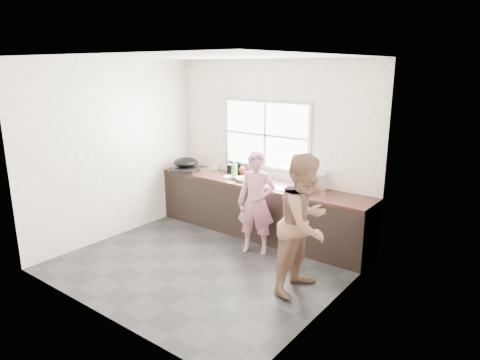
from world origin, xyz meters
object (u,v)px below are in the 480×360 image
Objects in this scene: bowl_crabs at (305,188)px; burner at (185,170)px; cutting_board at (248,179)px; bottle_green at (234,168)px; dish_rack at (313,181)px; woman at (256,206)px; bowl_held at (266,186)px; pot_lid_right at (212,169)px; bowl_mince at (247,179)px; pot_lid_left at (203,170)px; wok at (186,162)px; black_pot at (233,168)px; bottle_brown_tall at (235,168)px; bottle_brown_short at (243,169)px; plate_food at (230,177)px; person_side at (305,224)px; glass_jar at (216,167)px.

burner is (-2.18, -0.23, -0.00)m from bowl_crabs.
bottle_green is (-0.34, 0.09, 0.11)m from cutting_board.
bowl_crabs is at bearing -155.49° from dish_rack.
bowl_held is (-0.08, 0.34, 0.21)m from woman.
bowl_crabs reaches higher than pot_lid_right.
bowl_mince reaches higher than pot_lid_left.
wok is 1.56× the size of pot_lid_left.
wok reaches higher than black_pot.
bottle_brown_tall reaches higher than bowl_mince.
wok reaches higher than bowl_mince.
bowl_mince is 1.07m from dish_rack.
cutting_board is 0.38m from bottle_brown_short.
bottle_brown_short is 0.68× the size of pot_lid_left.
bowl_mince is at bearing -29.91° from black_pot.
burner is (-1.20, -0.13, 0.00)m from bowl_mince.
person_side is at bearing -28.59° from plate_food.
plate_food is at bearing -88.00° from bottle_green.
glass_jar is at bearing 163.67° from bottle_green.
person_side is at bearing -27.27° from pot_lid_right.
burner is 2.27m from dish_rack.
woman is 3.28× the size of wok.
glass_jar is (-0.58, 0.00, -0.05)m from bottle_brown_short.
bottle_brown_short is 0.59m from glass_jar.
cutting_board is 1.26m from wok.
plate_food is 0.87m from burner.
glass_jar reaches higher than bowl_mince.
dish_rack is at bearing -3.25° from glass_jar.
woman is 1.12m from bottle_green.
bottle_brown_tall is at bearing 151.67° from cutting_board.
burner is (-0.72, -0.41, -0.05)m from black_pot.
bowl_crabs is 0.92× the size of black_pot.
person_side is at bearing -35.18° from bottle_brown_short.
bottle_brown_short is (-0.28, 0.24, 0.07)m from cutting_board.
black_pot reaches higher than glass_jar.
bottle_brown_short is (0.05, 0.27, 0.08)m from plate_food.
pot_lid_left is (0.17, 0.26, -0.02)m from burner.
bottle_brown_short is at bearing 78.85° from plate_food.
bowl_held is at bearing -154.58° from bowl_crabs.
pot_lid_right is at bearing -179.53° from black_pot.
bowl_crabs is at bearing 5.59° from bowl_mince.
cutting_board is 1.07m from dish_rack.
dish_rack reaches higher than cutting_board.
pot_lid_right is (0.30, 0.33, -0.13)m from wok.
woman is at bearing -45.30° from cutting_board.
bowl_crabs is at bearing 30.28° from person_side.
woman is at bearing -13.93° from wok.
bowl_held reaches higher than cutting_board.
glass_jar is at bearing 161.64° from bowl_held.
bowl_held is 1.48m from pot_lid_right.
bottle_green reaches higher than bowl_mince.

